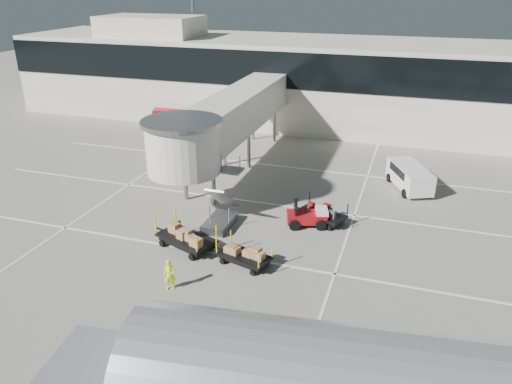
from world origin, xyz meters
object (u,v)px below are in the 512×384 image
suitcase_cart (322,215)px  box_cart_near (244,256)px  minivan (409,175)px  box_cart_far (187,239)px  ground_worker (170,275)px  belt_loader (176,117)px  baggage_tug (308,217)px

suitcase_cart → box_cart_near: bearing=-92.3°
minivan → box_cart_far: bearing=-155.9°
box_cart_near → minivan: (7.53, 13.09, 0.48)m
ground_worker → belt_loader: (-12.49, 25.70, 0.07)m
box_cart_far → belt_loader: bearing=138.5°
suitcase_cart → box_cart_near: size_ratio=1.04×
ground_worker → suitcase_cart: bearing=30.7°
box_cart_far → ground_worker: (0.88, -3.71, 0.16)m
box_cart_near → minivan: minivan is taller
suitcase_cart → ground_worker: bearing=-97.6°
baggage_tug → box_cart_far: bearing=-157.8°
box_cart_far → ground_worker: size_ratio=2.64×
suitcase_cart → belt_loader: (-17.96, 16.53, 0.36)m
suitcase_cart → minivan: (4.66, 7.09, 0.50)m
box_cart_near → minivan: size_ratio=0.73×
suitcase_cart → ground_worker: (-5.46, -9.17, 0.29)m
ground_worker → minivan: size_ratio=0.33×
minivan → baggage_tug: bearing=-149.5°
box_cart_near → ground_worker: (-2.59, -3.17, 0.27)m
box_cart_near → belt_loader: belt_loader is taller
baggage_tug → belt_loader: size_ratio=0.53×
box_cart_far → minivan: size_ratio=0.87×
box_cart_far → minivan: (11.01, 12.54, 0.38)m
box_cart_near → baggage_tug: bearing=84.4°
box_cart_far → ground_worker: bearing=-56.0°
suitcase_cart → box_cart_far: box_cart_far is taller
box_cart_far → belt_loader: belt_loader is taller
belt_loader → baggage_tug: bearing=-63.9°
box_cart_near → ground_worker: ground_worker is taller
suitcase_cart → belt_loader: size_ratio=0.73×
suitcase_cart → baggage_tug: bearing=-114.4°
baggage_tug → belt_loader: 24.34m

